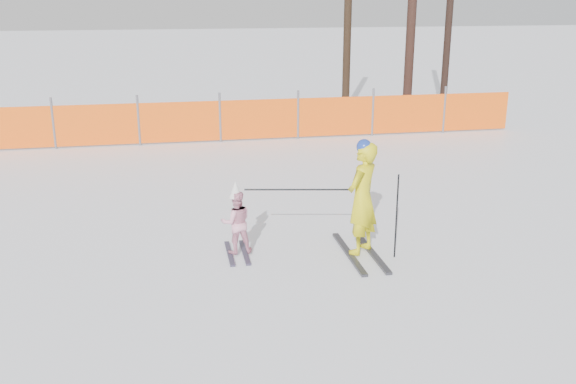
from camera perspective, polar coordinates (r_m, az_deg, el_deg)
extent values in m
plane|color=white|center=(8.76, 0.61, -7.22)|extent=(120.00, 120.00, 0.00)
cube|color=black|center=(9.37, 5.44, -5.46)|extent=(0.09, 1.56, 0.04)
cube|color=black|center=(9.47, 7.43, -5.29)|extent=(0.09, 1.56, 0.04)
imported|color=yellow|center=(9.13, 6.61, -0.55)|extent=(0.70, 0.69, 1.63)
sphere|color=#1B3696|center=(8.93, 6.78, 4.02)|extent=(0.21, 0.21, 0.21)
cube|color=black|center=(9.38, -5.22, -5.47)|extent=(0.09, 0.90, 0.03)
cube|color=black|center=(9.40, -3.88, -5.38)|extent=(0.09, 0.90, 0.03)
imported|color=pink|center=(9.22, -4.61, -2.69)|extent=(0.47, 0.38, 0.92)
cone|color=silver|center=(9.06, -4.69, 0.24)|extent=(0.19, 0.19, 0.24)
cylinder|color=black|center=(9.17, 9.62, -2.16)|extent=(0.02, 0.02, 1.24)
cylinder|color=black|center=(9.03, 0.99, 0.21)|extent=(1.52, 0.31, 0.02)
cylinder|color=#595960|center=(16.46, -20.14, 5.75)|extent=(0.06, 0.06, 1.25)
cylinder|color=#595960|center=(16.25, -13.14, 6.22)|extent=(0.06, 0.06, 1.25)
cylinder|color=#595960|center=(16.28, -6.06, 6.60)|extent=(0.06, 0.06, 1.25)
cylinder|color=#595960|center=(16.56, 0.90, 6.88)|extent=(0.06, 0.06, 1.25)
cylinder|color=#595960|center=(17.07, 7.54, 7.05)|extent=(0.06, 0.06, 1.25)
cylinder|color=#595960|center=(17.79, 13.72, 7.12)|extent=(0.06, 0.06, 1.25)
cube|color=#FF5A0D|center=(16.25, -9.90, 6.14)|extent=(17.82, 0.02, 1.00)
cylinder|color=black|center=(21.71, 14.14, 14.96)|extent=(0.23, 0.23, 5.83)
cylinder|color=black|center=(20.11, 5.30, 13.95)|extent=(0.23, 0.23, 4.93)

